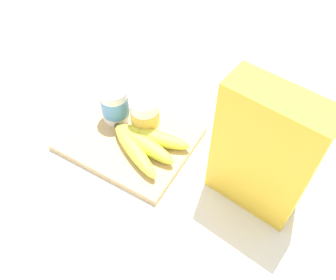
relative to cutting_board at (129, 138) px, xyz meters
name	(u,v)px	position (x,y,z in m)	size (l,w,h in m)	color
ground_plane	(130,140)	(0.00, 0.00, -0.01)	(2.40, 2.40, 0.00)	silver
cutting_board	(129,138)	(0.00, 0.00, 0.00)	(0.29, 0.24, 0.02)	tan
cereal_box	(263,154)	(0.30, 0.01, 0.14)	(0.18, 0.07, 0.29)	yellow
yogurt_cup_front	(115,104)	(-0.06, 0.03, 0.06)	(0.07, 0.07, 0.09)	white
yogurt_cup_back	(145,115)	(0.02, 0.04, 0.06)	(0.07, 0.07, 0.10)	white
banana_bunch	(144,143)	(0.05, -0.01, 0.03)	(0.19, 0.14, 0.04)	#DAE042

